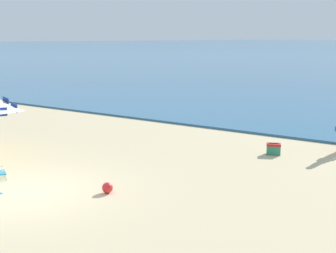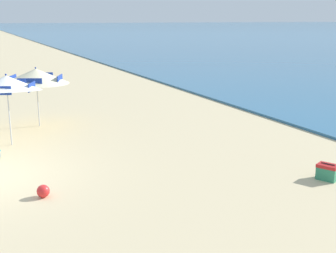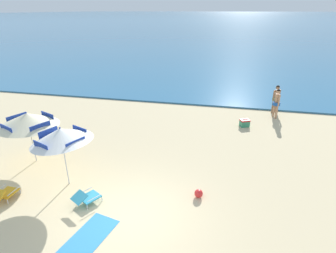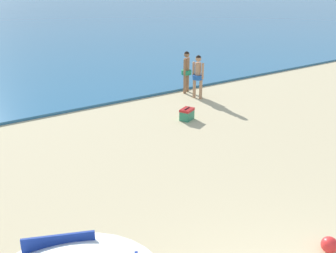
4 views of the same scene
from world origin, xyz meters
name	(u,v)px [view 1 (image 1 of 4)]	position (x,y,z in m)	size (l,w,h in m)	color
ground_plane	(19,193)	(0.00, 0.00, 0.00)	(800.00, 800.00, 0.00)	#CCB78C
cooler_box	(274,149)	(3.73, 8.09, 0.20)	(0.60, 0.53, 0.43)	#2D7F5B
beach_ball	(107,188)	(1.95, 1.38, 0.15)	(0.29, 0.29, 0.29)	red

